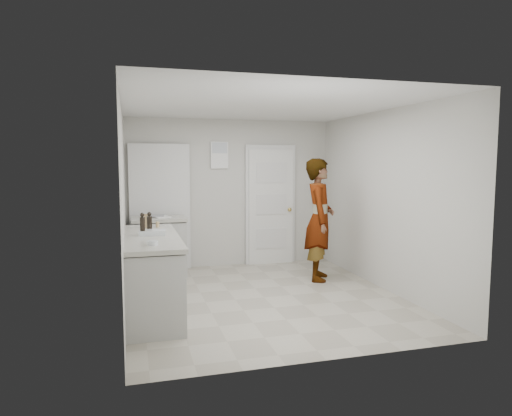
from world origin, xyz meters
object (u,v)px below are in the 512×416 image
object	(u,v)px
spice_jar	(158,224)
egg_bowl	(153,243)
oil_cruet_a	(149,222)
oil_cruet_b	(142,225)
baking_dish	(153,233)
person	(319,220)
cake_mix_box	(145,221)

from	to	relation	value
spice_jar	egg_bowl	bearing A→B (deg)	-95.56
oil_cruet_a	oil_cruet_b	size ratio (longest dim) A/B	0.92
oil_cruet_a	baking_dish	size ratio (longest dim) A/B	0.76
baking_dish	oil_cruet_b	bearing A→B (deg)	-170.79
person	spice_jar	distance (m)	2.41
oil_cruet_b	egg_bowl	world-z (taller)	oil_cruet_b
oil_cruet_b	person	bearing A→B (deg)	18.15
oil_cruet_a	baking_dish	world-z (taller)	oil_cruet_a
person	oil_cruet_b	distance (m)	2.76
oil_cruet_a	egg_bowl	xyz separation A→B (m)	(-0.01, -0.92, -0.10)
baking_dish	egg_bowl	bearing A→B (deg)	-92.86
oil_cruet_b	baking_dish	xyz separation A→B (m)	(0.12, 0.02, -0.10)
person	oil_cruet_a	world-z (taller)	person
person	oil_cruet_b	size ratio (longest dim) A/B	6.83
spice_jar	oil_cruet_b	world-z (taller)	oil_cruet_b
cake_mix_box	oil_cruet_b	xyz separation A→B (m)	(-0.05, -0.62, 0.04)
cake_mix_box	baking_dish	bearing A→B (deg)	-65.96
oil_cruet_b	egg_bowl	distance (m)	0.69
egg_bowl	person	bearing A→B (deg)	31.11
cake_mix_box	baking_dish	distance (m)	0.60
person	baking_dish	size ratio (longest dim) A/B	5.59
person	baking_dish	bearing A→B (deg)	131.84
spice_jar	oil_cruet_a	world-z (taller)	oil_cruet_a
oil_cruet_b	egg_bowl	xyz separation A→B (m)	(0.08, -0.67, -0.11)
person	egg_bowl	world-z (taller)	person
cake_mix_box	oil_cruet_a	world-z (taller)	oil_cruet_a
spice_jar	baking_dish	world-z (taller)	spice_jar
person	cake_mix_box	world-z (taller)	person
baking_dish	cake_mix_box	bearing A→B (deg)	95.94
oil_cruet_a	baking_dish	xyz separation A→B (m)	(0.03, -0.23, -0.09)
spice_jar	oil_cruet_b	xyz separation A→B (m)	(-0.21, -0.66, 0.09)
baking_dish	spice_jar	bearing A→B (deg)	81.53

